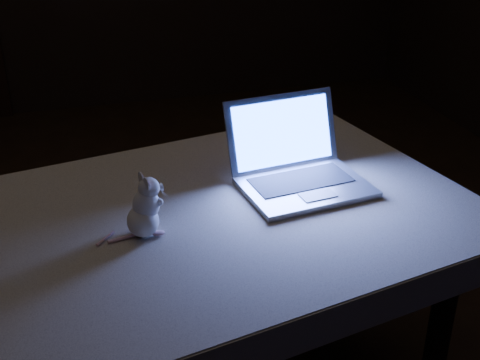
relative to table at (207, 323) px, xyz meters
name	(u,v)px	position (x,y,z in m)	size (l,w,h in m)	color
floor	(157,328)	(-0.09, 0.45, -0.36)	(5.00, 5.00, 0.00)	black
table	(207,323)	(0.00, 0.00, 0.00)	(1.35, 0.87, 0.72)	black
tablecloth	(193,237)	(-0.04, -0.04, 0.32)	(1.44, 0.96, 0.10)	beige
laptop	(307,152)	(0.31, 0.04, 0.49)	(0.35, 0.31, 0.24)	#A3A3A8
plush_mouse	(142,206)	(-0.17, -0.06, 0.45)	(0.12, 0.12, 0.16)	white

